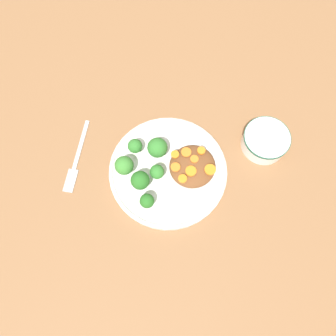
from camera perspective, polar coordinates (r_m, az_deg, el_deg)
name	(u,v)px	position (r m, az deg, el deg)	size (l,w,h in m)	color
ground_plane	(168,173)	(0.80, 0.00, -0.79)	(4.00, 4.00, 0.00)	#8C603D
plate	(168,171)	(0.78, 0.00, -0.52)	(0.28, 0.28, 0.02)	silver
dip_bowl	(265,140)	(0.83, 16.59, 4.61)	(0.11, 0.11, 0.05)	white
stew_mound	(192,166)	(0.77, 4.26, 0.30)	(0.11, 0.11, 0.03)	brown
broccoli_floret_0	(140,180)	(0.74, -4.91, -2.09)	(0.04, 0.04, 0.06)	#7FA85B
broccoli_floret_1	(124,166)	(0.75, -7.64, 0.42)	(0.04, 0.04, 0.06)	#759E51
broccoli_floret_2	(156,149)	(0.76, -2.09, 3.41)	(0.05, 0.05, 0.06)	#7FA85B
broccoli_floret_3	(135,146)	(0.78, -5.76, 3.81)	(0.03, 0.03, 0.05)	#759E51
broccoli_floret_4	(147,201)	(0.73, -3.67, -5.78)	(0.03, 0.03, 0.05)	#7FA85B
broccoli_floret_5	(156,171)	(0.75, -2.09, -0.45)	(0.03, 0.03, 0.05)	#7FA85B
carrot_slice_0	(201,151)	(0.76, 5.81, 3.03)	(0.02, 0.02, 0.01)	orange
carrot_slice_1	(186,152)	(0.76, 3.20, 2.76)	(0.02, 0.02, 0.00)	orange
carrot_slice_2	(210,170)	(0.75, 7.36, -0.28)	(0.03, 0.03, 0.01)	orange
carrot_slice_3	(194,159)	(0.76, 4.61, 1.57)	(0.02, 0.02, 0.00)	orange
carrot_slice_4	(175,154)	(0.76, 1.23, 2.38)	(0.02, 0.02, 0.00)	orange
carrot_slice_5	(191,171)	(0.74, 4.01, -0.54)	(0.03, 0.03, 0.00)	orange
carrot_slice_6	(176,167)	(0.75, 1.33, 0.15)	(0.02, 0.02, 0.00)	orange
carrot_slice_7	(183,179)	(0.74, 2.55, -1.87)	(0.02, 0.02, 0.01)	orange
fork	(76,162)	(0.83, -15.77, 0.98)	(0.14, 0.16, 0.01)	#BEBEBE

